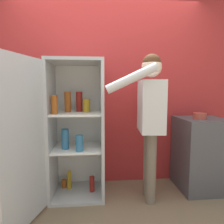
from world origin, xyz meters
TOP-DOWN VIEW (x-y plane):
  - wall_back at (0.00, 0.98)m, footprint 7.00×0.06m
  - refrigerator at (-0.50, 0.55)m, footprint 0.88×1.19m
  - person at (0.45, 0.44)m, footprint 0.69×0.60m
  - counter at (1.21, 0.64)m, footprint 0.59×0.58m
  - bowl at (1.14, 0.58)m, footprint 0.16×0.16m

SIDE VIEW (x-z plane):
  - counter at x=1.21m, z-range 0.00..0.94m
  - refrigerator at x=-0.50m, z-range 0.00..1.65m
  - bowl at x=1.14m, z-range 0.94..1.02m
  - person at x=0.45m, z-range 0.23..1.93m
  - wall_back at x=0.00m, z-range 0.00..2.55m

